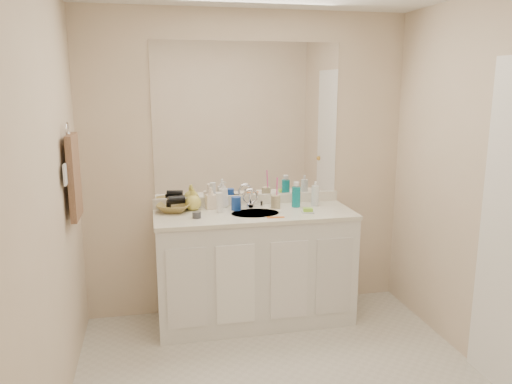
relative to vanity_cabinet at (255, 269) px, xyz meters
name	(u,v)px	position (x,y,z in m)	size (l,w,h in m)	color
wall_back	(248,165)	(0.00, 0.28, 0.77)	(2.60, 0.02, 2.40)	beige
wall_front	(413,298)	(0.00, -2.33, 0.77)	(2.60, 0.02, 2.40)	beige
wall_left	(43,214)	(-1.30, -1.02, 0.77)	(0.02, 2.60, 2.40)	beige
wall_right	(499,191)	(1.30, -1.02, 0.77)	(0.02, 2.60, 2.40)	beige
vanity_cabinet	(255,269)	(0.00, 0.00, 0.00)	(1.50, 0.55, 0.85)	white
countertop	(255,214)	(0.00, 0.00, 0.44)	(1.52, 0.57, 0.03)	silver
backsplash	(248,200)	(0.00, 0.26, 0.50)	(1.52, 0.03, 0.08)	silver
sink_basin	(255,215)	(0.00, -0.02, 0.44)	(0.37, 0.37, 0.02)	#BBB8A3
faucet	(250,201)	(0.00, 0.16, 0.51)	(0.02, 0.02, 0.11)	silver
mirror	(248,120)	(0.00, 0.27, 1.14)	(1.48, 0.01, 1.20)	white
blue_mug	(236,203)	(-0.13, 0.10, 0.51)	(0.08, 0.08, 0.10)	#163D9A
tan_cup	(276,202)	(0.19, 0.10, 0.51)	(0.08, 0.08, 0.10)	tan
toothbrush	(277,189)	(0.20, 0.10, 0.60)	(0.01, 0.01, 0.20)	#F7419F
mouthwash_bottle	(296,197)	(0.36, 0.11, 0.54)	(0.07, 0.07, 0.16)	#0B808B
clear_pump_bottle	(315,196)	(0.52, 0.12, 0.54)	(0.06, 0.06, 0.16)	silver
soap_dish	(308,212)	(0.39, -0.10, 0.46)	(0.09, 0.07, 0.01)	silver
green_soap	(308,210)	(0.39, -0.10, 0.48)	(0.07, 0.05, 0.03)	#8CD534
orange_comb	(276,217)	(0.12, -0.18, 0.46)	(0.13, 0.03, 0.01)	orange
dark_jar	(197,215)	(-0.45, -0.07, 0.48)	(0.06, 0.06, 0.05)	#3B3D43
extra_white_bottle	(220,203)	(-0.26, 0.06, 0.53)	(0.05, 0.05, 0.15)	white
soap_bottle_white	(223,194)	(-0.21, 0.22, 0.56)	(0.08, 0.08, 0.21)	white
soap_bottle_cream	(211,198)	(-0.31, 0.19, 0.54)	(0.08, 0.08, 0.17)	#FBE7CC
soap_bottle_yellow	(193,199)	(-0.45, 0.18, 0.54)	(0.13, 0.13, 0.16)	#D2C451
wicker_basket	(174,208)	(-0.60, 0.16, 0.49)	(0.26, 0.26, 0.06)	olive
hair_dryer	(176,200)	(-0.58, 0.16, 0.54)	(0.06, 0.06, 0.13)	black
towel_ring	(67,130)	(-1.27, -0.25, 1.12)	(0.11, 0.11, 0.01)	silver
hand_towel	(74,177)	(-1.25, -0.25, 0.82)	(0.04, 0.32, 0.55)	brown
switch_plate	(65,175)	(-1.27, -0.45, 0.88)	(0.01, 0.09, 0.13)	white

